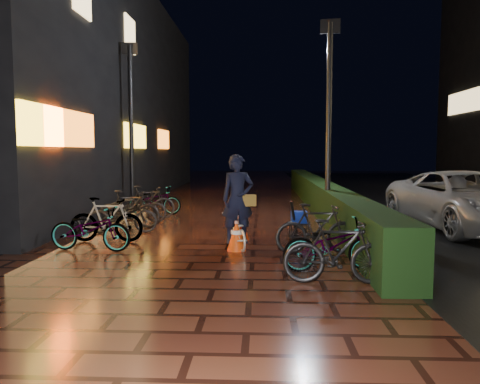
{
  "coord_description": "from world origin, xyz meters",
  "views": [
    {
      "loc": [
        1.28,
        -8.43,
        2.05
      ],
      "look_at": [
        0.77,
        2.36,
        1.1
      ],
      "focal_mm": 35.0,
      "sensor_mm": 36.0,
      "label": 1
    }
  ],
  "objects_px": {
    "van": "(467,200)",
    "cyclist": "(237,214)",
    "traffic_barrier": "(239,231)",
    "cart_assembly": "(299,219)"
  },
  "relations": [
    {
      "from": "van",
      "to": "cart_assembly",
      "type": "relative_size",
      "value": 5.91
    },
    {
      "from": "cart_assembly",
      "to": "traffic_barrier",
      "type": "bearing_deg",
      "value": -150.3
    },
    {
      "from": "cyclist",
      "to": "traffic_barrier",
      "type": "distance_m",
      "value": 0.57
    },
    {
      "from": "van",
      "to": "cyclist",
      "type": "relative_size",
      "value": 2.77
    },
    {
      "from": "cyclist",
      "to": "traffic_barrier",
      "type": "bearing_deg",
      "value": 88.58
    },
    {
      "from": "van",
      "to": "cyclist",
      "type": "xyz_separation_m",
      "value": [
        -5.84,
        -2.63,
        -0.03
      ]
    },
    {
      "from": "van",
      "to": "cart_assembly",
      "type": "height_order",
      "value": "van"
    },
    {
      "from": "traffic_barrier",
      "to": "cart_assembly",
      "type": "xyz_separation_m",
      "value": [
        1.36,
        0.78,
        0.16
      ]
    },
    {
      "from": "cart_assembly",
      "to": "cyclist",
      "type": "bearing_deg",
      "value": -139.98
    },
    {
      "from": "cyclist",
      "to": "cart_assembly",
      "type": "relative_size",
      "value": 2.14
    }
  ]
}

